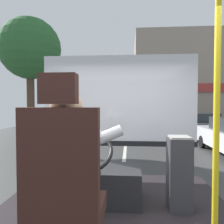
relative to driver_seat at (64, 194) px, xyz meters
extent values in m
cube|color=#3A3A3A|center=(0.25, 9.43, -1.25)|extent=(18.00, 44.00, 0.05)
cube|color=silver|center=(0.25, 9.43, -1.22)|extent=(0.12, 39.60, 0.00)
cube|color=#381E19|center=(0.00, 0.09, -0.16)|extent=(0.48, 0.48, 0.12)
cube|color=#381E19|center=(0.00, -0.10, 0.23)|extent=(0.48, 0.10, 0.66)
cube|color=#381E19|center=(0.00, -0.10, 0.67)|extent=(0.22, 0.10, 0.18)
cylinder|color=#332D28|center=(0.09, 0.24, -0.01)|extent=(0.17, 0.50, 0.17)
cylinder|color=#332D28|center=(-0.09, 0.24, -0.01)|extent=(0.17, 0.50, 0.17)
cylinder|color=silver|center=(0.00, 0.06, 0.19)|extent=(0.31, 0.31, 0.57)
cube|color=navy|center=(0.00, 0.22, 0.26)|extent=(0.06, 0.01, 0.36)
sphere|color=tan|center=(0.00, 0.06, 0.57)|extent=(0.21, 0.21, 0.21)
cylinder|color=silver|center=(0.08, 0.33, 0.27)|extent=(0.60, 0.22, 0.30)
cylinder|color=silver|center=(-0.08, 0.33, 0.27)|extent=(0.60, 0.22, 0.30)
cube|color=black|center=(0.00, 1.21, -0.37)|extent=(1.10, 0.56, 0.40)
cylinder|color=black|center=(0.00, 0.80, -0.06)|extent=(0.07, 0.32, 0.42)
torus|color=black|center=(0.00, 0.67, 0.13)|extent=(0.53, 0.46, 0.33)
cylinder|color=black|center=(0.00, 0.67, 0.13)|extent=(0.15, 0.14, 0.11)
cylinder|color=yellow|center=(1.05, 0.27, 0.42)|extent=(0.04, 0.04, 1.98)
cube|color=#333338|center=(0.96, 1.08, -0.18)|extent=(0.24, 0.27, 0.78)
cube|color=#9E9993|center=(0.96, 1.08, 0.22)|extent=(0.22, 0.24, 0.02)
cube|color=silver|center=(0.25, 2.25, 0.68)|extent=(2.50, 0.01, 1.40)
cube|color=black|center=(0.25, 2.25, -0.06)|extent=(2.50, 0.08, 0.08)
cylinder|color=#4C3828|center=(-3.80, 7.85, 0.43)|extent=(0.32, 0.32, 3.32)
sphere|color=#295D2D|center=(-3.80, 7.85, 2.93)|extent=(2.59, 2.59, 2.59)
cube|color=gray|center=(7.20, 17.83, 2.41)|extent=(12.70, 5.89, 7.27)
cylinder|color=black|center=(3.41, 8.02, -0.98)|extent=(0.14, 0.50, 0.50)
cube|color=#474C51|center=(4.19, 11.42, -0.67)|extent=(1.99, 3.98, 0.61)
cube|color=#282D33|center=(4.19, 11.19, -0.13)|extent=(1.63, 2.19, 0.47)
cylinder|color=black|center=(5.13, 12.66, -0.98)|extent=(0.14, 0.50, 0.50)
cylinder|color=black|center=(3.25, 12.66, -0.98)|extent=(0.14, 0.50, 0.50)
cylinder|color=black|center=(5.13, 10.19, -0.98)|extent=(0.14, 0.50, 0.50)
cylinder|color=black|center=(3.25, 10.19, -0.98)|extent=(0.14, 0.50, 0.50)
cube|color=navy|center=(4.44, 17.24, -0.64)|extent=(1.99, 4.23, 0.64)
cube|color=#282D33|center=(4.44, 16.99, -0.07)|extent=(1.63, 2.33, 0.49)
cylinder|color=black|center=(5.39, 18.56, -0.96)|extent=(0.14, 0.53, 0.53)
cylinder|color=black|center=(3.50, 18.56, -0.96)|extent=(0.14, 0.53, 0.53)
cylinder|color=black|center=(5.39, 15.93, -0.96)|extent=(0.14, 0.53, 0.53)
cylinder|color=black|center=(3.50, 15.93, -0.96)|extent=(0.14, 0.53, 0.53)
camera|label=1|loc=(0.42, -1.40, 0.58)|focal=35.82mm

